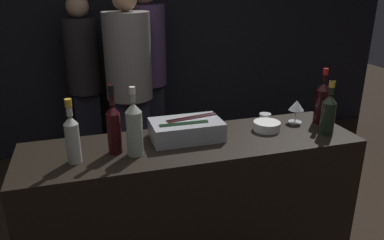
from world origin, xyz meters
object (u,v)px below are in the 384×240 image
candle_votive (265,118)px  bowl_white (267,126)px  person_in_hoodie (147,67)px  person_grey_polo (84,74)px  red_wine_bottle_black_foil (114,127)px  wine_glass (297,106)px  champagne_bottle (328,113)px  red_wine_bottle_tall (322,101)px  white_wine_bottle (134,128)px  ice_bin_with_bottles (187,129)px  rose_wine_bottle (72,137)px  person_blond_tee (129,80)px

candle_votive → bowl_white: bearing=-113.3°
person_in_hoodie → person_grey_polo: bearing=69.7°
red_wine_bottle_black_foil → person_grey_polo: size_ratio=0.21×
bowl_white → person_in_hoodie: size_ratio=0.09×
wine_glass → candle_votive: 0.20m
person_grey_polo → champagne_bottle: bearing=106.1°
wine_glass → red_wine_bottle_tall: red_wine_bottle_tall is taller
wine_glass → red_wine_bottle_tall: 0.16m
white_wine_bottle → red_wine_bottle_tall: bearing=6.3°
ice_bin_with_bottles → red_wine_bottle_black_foil: 0.42m
red_wine_bottle_black_foil → rose_wine_bottle: (-0.20, -0.05, -0.01)m
red_wine_bottle_tall → person_blond_tee: (-1.00, 1.40, -0.13)m
candle_votive → rose_wine_bottle: rose_wine_bottle is taller
champagne_bottle → bowl_white: bearing=154.0°
red_wine_bottle_black_foil → champagne_bottle: 1.20m
red_wine_bottle_tall → person_in_hoodie: bearing=113.5°
bowl_white → person_blond_tee: person_blond_tee is taller
person_blond_tee → rose_wine_bottle: bearing=-82.7°
red_wine_bottle_black_foil → rose_wine_bottle: red_wine_bottle_black_foil is taller
bowl_white → candle_votive: 0.14m
champagne_bottle → person_grey_polo: bearing=122.2°
white_wine_bottle → person_in_hoodie: 1.94m
ice_bin_with_bottles → person_in_hoodie: 1.77m
white_wine_bottle → person_grey_polo: person_grey_polo is taller
ice_bin_with_bottles → wine_glass: wine_glass is taller
wine_glass → red_wine_bottle_black_foil: red_wine_bottle_black_foil is taller
wine_glass → red_wine_bottle_tall: (0.15, -0.05, 0.03)m
red_wine_bottle_black_foil → person_in_hoodie: size_ratio=0.20×
candle_votive → red_wine_bottle_black_foil: (-0.95, -0.19, 0.12)m
ice_bin_with_bottles → red_wine_bottle_tall: bearing=0.4°
wine_glass → champagne_bottle: (0.07, -0.22, 0.02)m
ice_bin_with_bottles → person_grey_polo: person_grey_polo is taller
bowl_white → person_blond_tee: size_ratio=0.09×
rose_wine_bottle → person_grey_polo: 2.03m
white_wine_bottle → person_blond_tee: person_blond_tee is taller
red_wine_bottle_tall → bowl_white: bearing=-176.6°
wine_glass → person_blond_tee: 1.61m
bowl_white → wine_glass: (0.24, 0.07, 0.08)m
red_wine_bottle_black_foil → person_grey_polo: person_grey_polo is taller
white_wine_bottle → person_grey_polo: bearing=95.6°
person_in_hoodie → rose_wine_bottle: bearing=151.0°
ice_bin_with_bottles → white_wine_bottle: bearing=-158.1°
bowl_white → rose_wine_bottle: size_ratio=0.49×
red_wine_bottle_tall → white_wine_bottle: bearing=-173.7°
candle_votive → person_blond_tee: bearing=117.5°
rose_wine_bottle → person_blond_tee: (0.48, 1.54, -0.13)m
ice_bin_with_bottles → candle_votive: ice_bin_with_bottles is taller
person_in_hoodie → person_grey_polo: (-0.61, 0.13, -0.06)m
ice_bin_with_bottles → candle_votive: (0.55, 0.12, -0.03)m
person_in_hoodie → white_wine_bottle: bearing=159.2°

